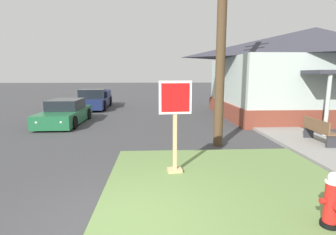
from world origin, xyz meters
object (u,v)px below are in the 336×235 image
object	(u,v)px
fire_hydrant	(332,201)
manhole_cover	(141,170)
pickup_truck_navy	(94,100)
street_bench	(318,130)
parked_sedan_green	(66,113)
stop_sign	(175,127)
utility_pole	(222,10)

from	to	relation	value
fire_hydrant	manhole_cover	xyz separation A→B (m)	(-3.21, 2.87, -0.51)
pickup_truck_navy	street_bench	xyz separation A→B (m)	(10.41, -10.87, -0.03)
parked_sedan_green	pickup_truck_navy	xyz separation A→B (m)	(0.09, 6.07, 0.07)
stop_sign	manhole_cover	xyz separation A→B (m)	(-0.88, 0.37, -1.24)
stop_sign	pickup_truck_navy	size ratio (longest dim) A/B	0.45
fire_hydrant	stop_sign	world-z (taller)	stop_sign
parked_sedan_green	utility_pole	size ratio (longest dim) A/B	0.49
fire_hydrant	stop_sign	size ratio (longest dim) A/B	0.40
parked_sedan_green	street_bench	size ratio (longest dim) A/B	2.85
street_bench	manhole_cover	bearing A→B (deg)	-161.54
fire_hydrant	street_bench	xyz separation A→B (m)	(3.01, 4.95, 0.07)
parked_sedan_green	utility_pole	world-z (taller)	utility_pole
stop_sign	manhole_cover	bearing A→B (deg)	156.90
fire_hydrant	parked_sedan_green	bearing A→B (deg)	127.52
street_bench	utility_pole	size ratio (longest dim) A/B	0.17
stop_sign	street_bench	distance (m)	5.91
manhole_cover	utility_pole	size ratio (longest dim) A/B	0.08
stop_sign	utility_pole	distance (m)	4.67
fire_hydrant	utility_pole	distance (m)	6.64
fire_hydrant	parked_sedan_green	size ratio (longest dim) A/B	0.21
parked_sedan_green	street_bench	bearing A→B (deg)	-24.57
fire_hydrant	pickup_truck_navy	size ratio (longest dim) A/B	0.18
pickup_truck_navy	fire_hydrant	bearing A→B (deg)	-64.93
manhole_cover	parked_sedan_green	size ratio (longest dim) A/B	0.16
pickup_truck_navy	parked_sedan_green	bearing A→B (deg)	-90.82
fire_hydrant	utility_pole	bearing A→B (deg)	96.20
utility_pole	fire_hydrant	bearing A→B (deg)	-83.80
parked_sedan_green	street_bench	world-z (taller)	parked_sedan_green
manhole_cover	parked_sedan_green	world-z (taller)	parked_sedan_green
stop_sign	pickup_truck_navy	world-z (taller)	stop_sign
fire_hydrant	manhole_cover	bearing A→B (deg)	138.16
stop_sign	street_bench	xyz separation A→B (m)	(5.34, 2.45, -0.66)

